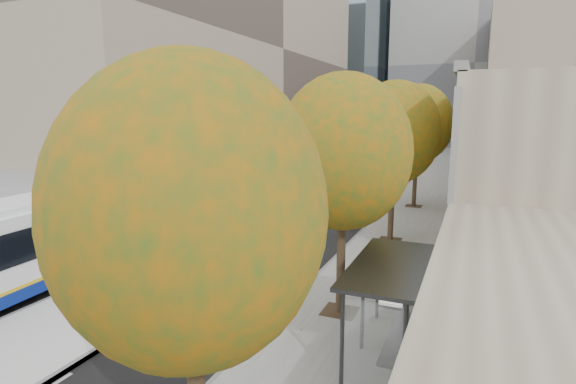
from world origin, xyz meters
The scene contains 12 objects.
bus_platform centered at (-3.88, 35.00, 0.07)m, with size 4.25×150.00×0.15m, color silver.
sidewalk centered at (4.12, 35.00, 0.04)m, with size 4.75×150.00×0.08m, color gray.
building_tan centered at (15.50, 64.00, 4.00)m, with size 18.00×92.00×8.00m, color gray.
building_midrise centered at (-22.50, 41.00, 12.50)m, with size 24.00×46.00×25.00m, color gray.
building_far_block centered at (6.00, 96.00, 15.00)m, with size 30.00×18.00×30.00m, color gray.
bus_shelter centered at (5.69, 10.96, 2.19)m, with size 1.90×4.40×2.53m.
tree_b centered at (3.60, 5.00, 5.04)m, with size 4.00×4.00×6.97m.
tree_c centered at (3.60, 13.00, 5.25)m, with size 4.20×4.20×7.28m.
tree_d centered at (3.60, 22.00, 5.47)m, with size 4.40×4.40×7.60m.
tree_e centered at (3.60, 31.00, 5.69)m, with size 4.60×4.60×7.92m.
bus_far centered at (-7.47, 25.33, 1.72)m, with size 3.09×18.97×3.15m.
distant_car centered at (-7.52, 43.85, 0.61)m, with size 1.44×3.57×1.22m, color #BCBCBC.
Camera 1 is at (7.35, -0.26, 6.47)m, focal length 28.00 mm.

